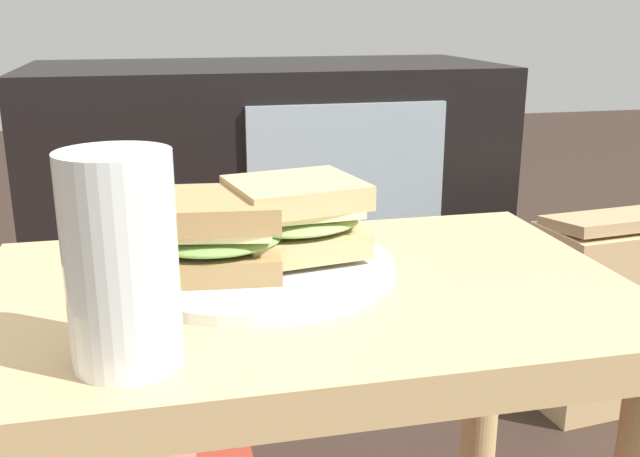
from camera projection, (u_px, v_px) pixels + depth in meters
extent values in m
cube|color=tan|center=(307.00, 303.00, 0.64)|extent=(0.56, 0.36, 0.04)
cylinder|color=tan|center=(480.00, 415.00, 0.89)|extent=(0.04, 0.04, 0.43)
cube|color=black|center=(267.00, 199.00, 1.59)|extent=(0.96, 0.44, 0.58)
cube|color=#8C9EA8|center=(347.00, 219.00, 1.40)|extent=(0.38, 0.01, 0.44)
cylinder|color=silver|center=(138.00, 176.00, 1.29)|extent=(0.08, 0.01, 0.01)
cylinder|color=silver|center=(147.00, 292.00, 1.35)|extent=(0.08, 0.01, 0.01)
cylinder|color=silver|center=(259.00, 267.00, 0.66)|extent=(0.25, 0.25, 0.01)
cube|color=#9E7A4C|center=(214.00, 257.00, 0.64)|extent=(0.12, 0.11, 0.02)
ellipsoid|color=#729E4C|center=(213.00, 237.00, 0.63)|extent=(0.13, 0.12, 0.02)
cube|color=beige|center=(212.00, 225.00, 0.63)|extent=(0.12, 0.11, 0.01)
cube|color=#9E7A4C|center=(212.00, 209.00, 0.63)|extent=(0.12, 0.11, 0.02)
cube|color=tan|center=(300.00, 239.00, 0.67)|extent=(0.13, 0.12, 0.02)
ellipsoid|color=#8CB260|center=(300.00, 219.00, 0.67)|extent=(0.14, 0.13, 0.02)
cube|color=beige|center=(300.00, 207.00, 0.66)|extent=(0.11, 0.10, 0.01)
cube|color=tan|center=(300.00, 192.00, 0.66)|extent=(0.13, 0.12, 0.02)
cylinder|color=silver|center=(121.00, 261.00, 0.48)|extent=(0.07, 0.07, 0.15)
cylinder|color=orange|center=(123.00, 276.00, 0.48)|extent=(0.07, 0.07, 0.12)
cylinder|color=white|center=(115.00, 181.00, 0.46)|extent=(0.07, 0.07, 0.01)
cube|color=tan|center=(603.00, 316.00, 1.30)|extent=(0.25, 0.17, 0.33)
cube|color=tan|center=(615.00, 221.00, 1.25)|extent=(0.24, 0.15, 0.03)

